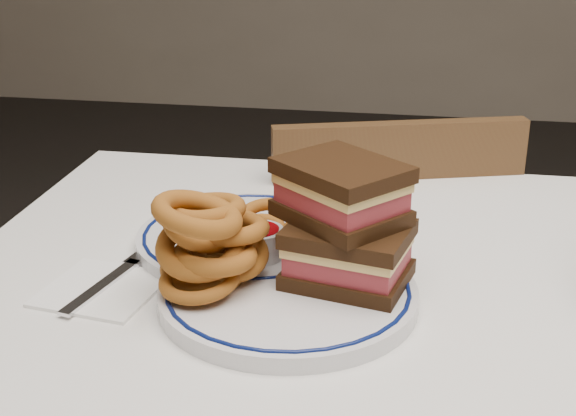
% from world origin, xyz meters
% --- Properties ---
extents(dining_table, '(1.27, 0.87, 0.75)m').
position_xyz_m(dining_table, '(0.00, 0.00, 0.64)').
color(dining_table, silver).
rests_on(dining_table, floor).
extents(chair_far, '(0.48, 0.48, 0.84)m').
position_xyz_m(chair_far, '(-0.16, 0.49, 0.45)').
color(chair_far, '#442815').
rests_on(chair_far, floor).
extents(main_plate, '(0.27, 0.27, 0.02)m').
position_xyz_m(main_plate, '(-0.23, -0.03, 0.76)').
color(main_plate, silver).
rests_on(main_plate, dining_table).
extents(reuben_sandwich, '(0.16, 0.16, 0.13)m').
position_xyz_m(reuben_sandwich, '(-0.18, 0.00, 0.83)').
color(reuben_sandwich, black).
rests_on(reuben_sandwich, main_plate).
extents(onion_rings_main, '(0.12, 0.13, 0.11)m').
position_xyz_m(onion_rings_main, '(-0.31, -0.04, 0.82)').
color(onion_rings_main, '#67310D').
rests_on(onion_rings_main, main_plate).
extents(ketchup_ramekin, '(0.06, 0.06, 0.03)m').
position_xyz_m(ketchup_ramekin, '(-0.28, 0.04, 0.79)').
color(ketchup_ramekin, silver).
rests_on(ketchup_ramekin, main_plate).
extents(far_plate, '(0.27, 0.27, 0.02)m').
position_xyz_m(far_plate, '(-0.30, 0.10, 0.76)').
color(far_plate, silver).
rests_on(far_plate, dining_table).
extents(onion_rings_far, '(0.12, 0.10, 0.06)m').
position_xyz_m(onion_rings_far, '(-0.30, 0.09, 0.79)').
color(onion_rings_far, '#67310D').
rests_on(onion_rings_far, far_plate).
extents(napkin_fork, '(0.13, 0.16, 0.01)m').
position_xyz_m(napkin_fork, '(-0.43, -0.04, 0.75)').
color(napkin_fork, white).
rests_on(napkin_fork, dining_table).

